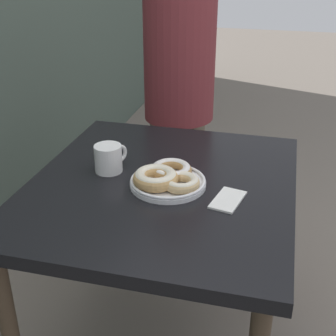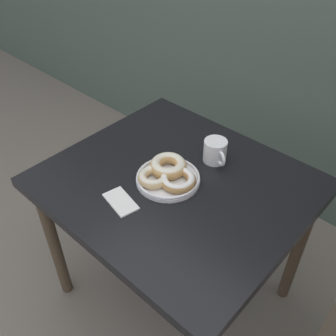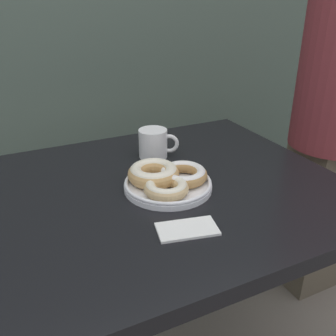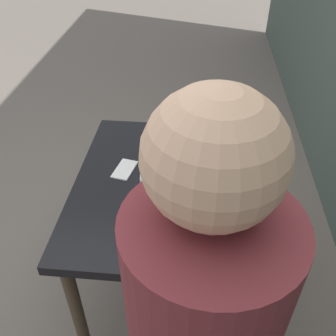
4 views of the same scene
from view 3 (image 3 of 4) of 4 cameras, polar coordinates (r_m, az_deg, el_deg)
dining_table at (r=1.06m, az=0.40°, el=-6.52°), size 0.90×0.80×0.72m
donut_plate at (r=0.97m, az=-0.23°, el=-1.67°), size 0.23×0.23×0.06m
coffee_mug at (r=1.16m, az=-2.15°, el=3.82°), size 0.12×0.09×0.09m
napkin at (r=0.82m, az=2.94°, el=-9.27°), size 0.14×0.10×0.01m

